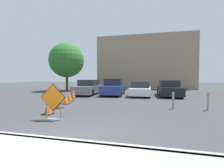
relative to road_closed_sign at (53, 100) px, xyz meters
The scene contains 16 objects.
ground_plane 8.27m from the road_closed_sign, 77.61° to the left, with size 96.00×96.00×0.00m, color #3D3D3F.
curb_lip 2.74m from the road_closed_sign, 48.03° to the right, with size 25.43×0.20×0.14m.
road_closed_sign is the anchor object (origin of this frame).
traffic_cone_nearest 1.17m from the road_closed_sign, 137.06° to the left, with size 0.44×0.44×0.78m.
traffic_cone_second 2.43m from the road_closed_sign, 117.40° to the left, with size 0.41×0.41×0.68m.
traffic_cone_third 3.81m from the road_closed_sign, 112.71° to the left, with size 0.50×0.50×0.61m.
traffic_cone_fourth 5.10m from the road_closed_sign, 111.78° to the left, with size 0.53×0.53×0.73m.
traffic_cone_fifth 6.57m from the road_closed_sign, 110.62° to the left, with size 0.48×0.48×0.71m.
parked_car_nearest 9.39m from the road_closed_sign, 103.25° to the left, with size 2.11×4.75×1.52m.
parked_car_second 9.32m from the road_closed_sign, 87.01° to the left, with size 2.03×4.39×1.64m.
parked_car_third 9.89m from the road_closed_sign, 71.59° to the left, with size 1.97×4.47×1.35m.
parked_car_fourth 11.18m from the road_closed_sign, 58.97° to the left, with size 1.96×4.29×1.49m.
bollard_nearest 6.14m from the road_closed_sign, 33.27° to the left, with size 0.12×0.12×0.93m.
bollard_second 7.62m from the road_closed_sign, 26.20° to the left, with size 0.12×0.12×1.00m.
building_facade_backdrop 21.29m from the road_closed_sign, 80.84° to the left, with size 15.28×5.00×8.46m.
street_tree_behind_lot 14.77m from the road_closed_sign, 117.60° to the left, with size 4.57×4.57×6.36m.
Camera 1 is at (1.92, -3.38, 1.70)m, focal length 24.00 mm.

